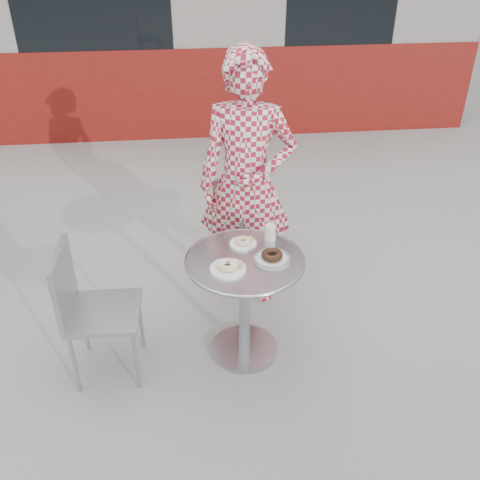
{
  "coord_description": "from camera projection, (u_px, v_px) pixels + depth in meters",
  "views": [
    {
      "loc": [
        -0.33,
        -2.35,
        2.28
      ],
      "look_at": [
        -0.07,
        0.12,
        0.74
      ],
      "focal_mm": 40.0,
      "sensor_mm": 36.0,
      "label": 1
    }
  ],
  "objects": [
    {
      "name": "plate_checker",
      "position": [
        272.0,
        257.0,
        2.87
      ],
      "size": [
        0.2,
        0.2,
        0.05
      ],
      "rotation": [
        0.0,
        0.0,
        0.19
      ],
      "color": "white",
      "rests_on": "bistro_table"
    },
    {
      "name": "chair_far",
      "position": [
        239.0,
        237.0,
        3.9
      ],
      "size": [
        0.39,
        0.39,
        0.78
      ],
      "rotation": [
        0.0,
        0.0,
        3.1
      ],
      "color": "#999CA1",
      "rests_on": "ground"
    },
    {
      "name": "plate_far",
      "position": [
        244.0,
        242.0,
        3.01
      ],
      "size": [
        0.15,
        0.15,
        0.04
      ],
      "rotation": [
        0.0,
        0.0,
        0.05
      ],
      "color": "white",
      "rests_on": "bistro_table"
    },
    {
      "name": "milk_cup",
      "position": [
        270.0,
        232.0,
        3.03
      ],
      "size": [
        0.07,
        0.07,
        0.11
      ],
      "rotation": [
        0.0,
        0.0,
        0.35
      ],
      "color": "white",
      "rests_on": "bistro_table"
    },
    {
      "name": "plate_near",
      "position": [
        229.0,
        267.0,
        2.79
      ],
      "size": [
        0.19,
        0.19,
        0.05
      ],
      "rotation": [
        0.0,
        0.0,
        -0.23
      ],
      "color": "white",
      "rests_on": "bistro_table"
    },
    {
      "name": "chair_left",
      "position": [
        106.0,
        335.0,
        2.99
      ],
      "size": [
        0.4,
        0.39,
        0.81
      ],
      "rotation": [
        0.0,
        0.0,
        1.55
      ],
      "color": "#999CA1",
      "rests_on": "ground"
    },
    {
      "name": "ground",
      "position": [
        253.0,
        353.0,
        3.22
      ],
      "size": [
        60.0,
        60.0,
        0.0
      ],
      "primitive_type": "plane",
      "color": "#A09D98",
      "rests_on": "ground"
    },
    {
      "name": "bistro_table",
      "position": [
        245.0,
        283.0,
        2.97
      ],
      "size": [
        0.66,
        0.66,
        0.67
      ],
      "rotation": [
        0.0,
        0.0,
        0.01
      ],
      "color": "silver",
      "rests_on": "ground"
    },
    {
      "name": "seated_person",
      "position": [
        247.0,
        184.0,
        3.31
      ],
      "size": [
        0.67,
        0.52,
        1.65
      ],
      "primitive_type": "imported",
      "rotation": [
        0.0,
        0.0,
        -0.22
      ],
      "color": "maroon",
      "rests_on": "ground"
    }
  ]
}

